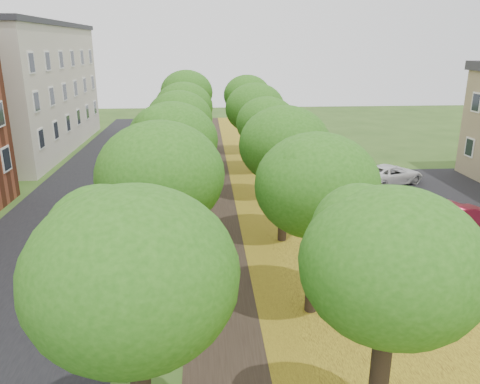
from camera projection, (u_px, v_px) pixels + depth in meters
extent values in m
cube|color=black|center=(75.00, 222.00, 23.70)|extent=(8.00, 70.00, 0.01)
cube|color=black|center=(223.00, 218.00, 24.24)|extent=(3.20, 70.00, 0.01)
cube|color=gold|center=(318.00, 216.00, 24.61)|extent=(7.50, 70.00, 0.01)
cube|color=black|center=(463.00, 206.00, 26.17)|extent=(9.00, 16.00, 0.01)
ellipsoid|color=#255E13|center=(133.00, 278.00, 8.44)|extent=(3.74, 3.74, 3.18)
cylinder|color=black|center=(165.00, 270.00, 15.02)|extent=(0.40, 0.40, 3.37)
ellipsoid|color=#255E13|center=(161.00, 184.00, 14.15)|extent=(3.74, 3.74, 3.18)
cylinder|color=black|center=(176.00, 208.00, 20.73)|extent=(0.40, 0.40, 3.37)
ellipsoid|color=#255E13|center=(173.00, 144.00, 19.85)|extent=(3.74, 3.74, 3.18)
cylinder|color=black|center=(182.00, 173.00, 26.43)|extent=(0.40, 0.40, 3.37)
ellipsoid|color=#255E13|center=(180.00, 122.00, 25.56)|extent=(3.74, 3.74, 3.18)
cylinder|color=black|center=(185.00, 150.00, 32.14)|extent=(0.40, 0.40, 3.37)
ellipsoid|color=#255E13|center=(184.00, 108.00, 31.26)|extent=(3.74, 3.74, 3.18)
cylinder|color=black|center=(188.00, 134.00, 37.84)|extent=(0.40, 0.40, 3.37)
ellipsoid|color=#255E13|center=(187.00, 98.00, 36.97)|extent=(3.74, 3.74, 3.18)
ellipsoid|color=#255E13|center=(391.00, 269.00, 8.79)|extent=(3.74, 3.74, 3.18)
cylinder|color=black|center=(313.00, 265.00, 15.37)|extent=(0.40, 0.40, 3.37)
ellipsoid|color=#255E13|center=(317.00, 181.00, 14.50)|extent=(3.74, 3.74, 3.18)
cylinder|color=black|center=(283.00, 206.00, 21.07)|extent=(0.40, 0.40, 3.37)
ellipsoid|color=#255E13|center=(285.00, 142.00, 20.20)|extent=(3.74, 3.74, 3.18)
cylinder|color=black|center=(266.00, 171.00, 26.78)|extent=(0.40, 0.40, 3.37)
ellipsoid|color=#255E13|center=(267.00, 121.00, 25.91)|extent=(3.74, 3.74, 3.18)
cylinder|color=black|center=(255.00, 149.00, 32.48)|extent=(0.40, 0.40, 3.37)
ellipsoid|color=#255E13|center=(255.00, 107.00, 31.61)|extent=(3.74, 3.74, 3.18)
cylinder|color=black|center=(247.00, 133.00, 38.19)|extent=(0.40, 0.40, 3.37)
ellipsoid|color=#255E13|center=(247.00, 98.00, 37.32)|extent=(3.74, 3.74, 3.18)
cube|color=beige|center=(8.00, 90.00, 38.63)|extent=(10.00, 20.00, 10.00)
imported|color=maroon|center=(456.00, 218.00, 22.20)|extent=(4.81, 3.23, 1.50)
imported|color=#38373D|center=(442.00, 211.00, 23.54)|extent=(4.44, 2.26, 1.23)
imported|color=silver|center=(390.00, 174.00, 30.08)|extent=(5.05, 3.84, 1.27)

